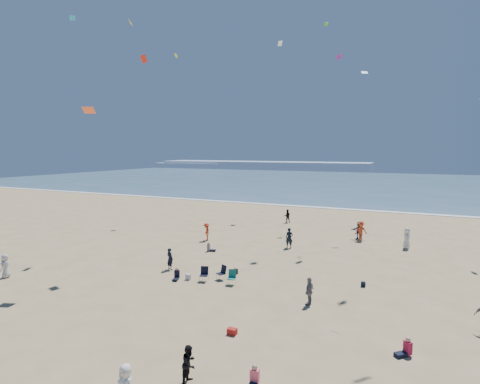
% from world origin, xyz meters
% --- Properties ---
extents(ground, '(220.00, 220.00, 0.00)m').
position_xyz_m(ground, '(0.00, 0.00, 0.00)').
color(ground, tan).
rests_on(ground, ground).
extents(ocean, '(220.00, 100.00, 0.06)m').
position_xyz_m(ocean, '(0.00, 95.00, 0.03)').
color(ocean, '#476B84').
rests_on(ocean, ground).
extents(surf_line, '(220.00, 1.20, 0.08)m').
position_xyz_m(surf_line, '(0.00, 45.00, 0.04)').
color(surf_line, white).
rests_on(surf_line, ground).
extents(headland_far, '(110.00, 20.00, 3.20)m').
position_xyz_m(headland_far, '(-60.00, 170.00, 1.60)').
color(headland_far, '#7A8EA8').
rests_on(headland_far, ground).
extents(headland_near, '(40.00, 14.00, 2.00)m').
position_xyz_m(headland_near, '(-100.00, 165.00, 1.00)').
color(headland_near, '#7A8EA8').
rests_on(headland_near, ground).
extents(standing_flyers, '(33.55, 35.56, 1.94)m').
position_xyz_m(standing_flyers, '(4.55, 15.53, 0.87)').
color(standing_flyers, white).
rests_on(standing_flyers, ground).
extents(seated_group, '(17.29, 21.94, 0.84)m').
position_xyz_m(seated_group, '(2.87, 4.39, 0.42)').
color(seated_group, white).
rests_on(seated_group, ground).
extents(chair_cluster, '(2.72, 1.58, 1.00)m').
position_xyz_m(chair_cluster, '(-0.03, 8.91, 0.50)').
color(chair_cluster, black).
rests_on(chair_cluster, ground).
extents(white_tote, '(0.35, 0.20, 0.40)m').
position_xyz_m(white_tote, '(-2.17, 8.43, 0.20)').
color(white_tote, silver).
rests_on(white_tote, ground).
extents(black_backpack, '(0.30, 0.22, 0.38)m').
position_xyz_m(black_backpack, '(0.31, 10.89, 0.19)').
color(black_backpack, black).
rests_on(black_backpack, ground).
extents(cooler, '(0.45, 0.30, 0.30)m').
position_xyz_m(cooler, '(4.00, 2.71, 0.15)').
color(cooler, '#AC1D18').
rests_on(cooler, ground).
extents(navy_bag, '(0.28, 0.18, 0.34)m').
position_xyz_m(navy_bag, '(9.06, 12.10, 0.17)').
color(navy_bag, black).
rests_on(navy_bag, ground).
extents(kites_aloft, '(42.24, 39.84, 30.14)m').
position_xyz_m(kites_aloft, '(9.89, 12.90, 15.16)').
color(kites_aloft, red).
rests_on(kites_aloft, ground).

